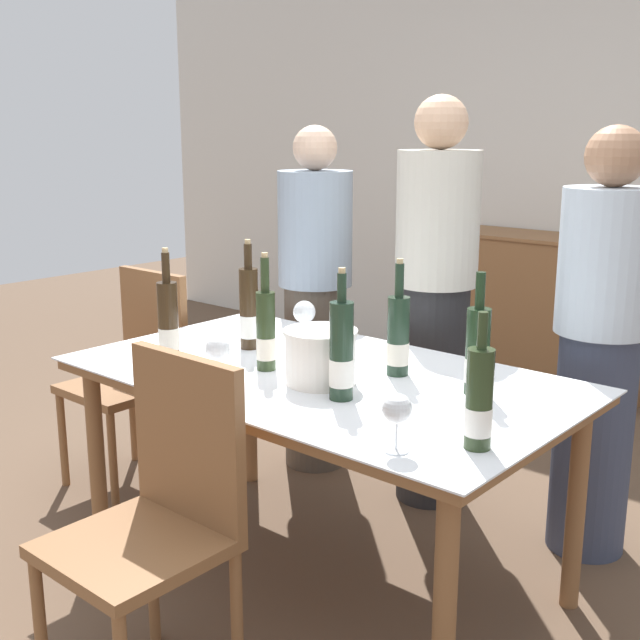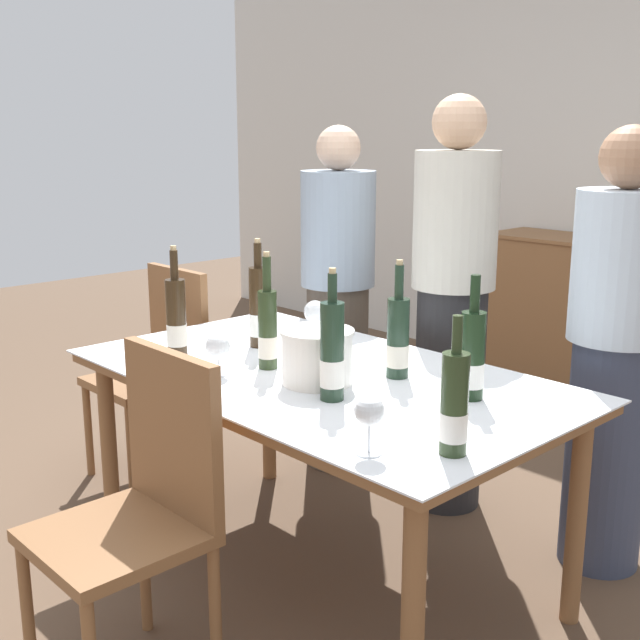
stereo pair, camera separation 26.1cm
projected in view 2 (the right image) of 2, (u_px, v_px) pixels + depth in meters
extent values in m
plane|color=brown|center=(320.00, 573.00, 2.83)|extent=(12.00, 12.00, 0.00)
cube|color=brown|center=(589.00, 319.00, 4.67)|extent=(1.21, 0.44, 0.90)
cube|color=brown|center=(595.00, 241.00, 4.56)|extent=(1.24, 0.46, 0.02)
cylinder|color=brown|center=(109.00, 450.00, 3.02)|extent=(0.06, 0.06, 0.70)
cylinder|color=brown|center=(413.00, 623.00, 1.96)|extent=(0.06, 0.06, 0.70)
cylinder|color=brown|center=(269.00, 403.00, 3.54)|extent=(0.06, 0.06, 0.70)
cylinder|color=brown|center=(577.00, 520.00, 2.48)|extent=(0.06, 0.06, 0.70)
cube|color=brown|center=(320.00, 380.00, 2.66)|extent=(1.65, 0.94, 0.04)
cube|color=white|center=(320.00, 374.00, 2.66)|extent=(1.68, 0.97, 0.01)
cylinder|color=white|center=(317.00, 356.00, 2.53)|extent=(0.22, 0.22, 0.17)
cylinder|color=white|center=(317.00, 332.00, 2.51)|extent=(0.24, 0.24, 0.01)
cylinder|color=#332314|center=(176.00, 318.00, 2.83)|extent=(0.07, 0.07, 0.28)
cylinder|color=silver|center=(177.00, 335.00, 2.84)|extent=(0.07, 0.07, 0.08)
cylinder|color=#332314|center=(174.00, 265.00, 2.79)|extent=(0.03, 0.03, 0.10)
cylinder|color=tan|center=(173.00, 248.00, 2.77)|extent=(0.02, 0.02, 0.02)
cylinder|color=#332314|center=(259.00, 307.00, 2.95)|extent=(0.07, 0.07, 0.30)
cylinder|color=white|center=(259.00, 325.00, 2.97)|extent=(0.07, 0.07, 0.08)
cylinder|color=#332314|center=(258.00, 255.00, 2.91)|extent=(0.03, 0.03, 0.09)
cylinder|color=tan|center=(257.00, 241.00, 2.89)|extent=(0.02, 0.02, 0.02)
cylinder|color=#28381E|center=(268.00, 330.00, 2.68)|extent=(0.06, 0.06, 0.27)
cylinder|color=silver|center=(268.00, 347.00, 2.70)|extent=(0.07, 0.07, 0.07)
cylinder|color=#28381E|center=(267.00, 274.00, 2.64)|extent=(0.03, 0.03, 0.11)
cylinder|color=tan|center=(266.00, 254.00, 2.62)|extent=(0.02, 0.02, 0.02)
cylinder|color=#1E3323|center=(398.00, 338.00, 2.59)|extent=(0.07, 0.07, 0.26)
cylinder|color=silver|center=(398.00, 355.00, 2.60)|extent=(0.07, 0.07, 0.07)
cylinder|color=#1E3323|center=(399.00, 282.00, 2.54)|extent=(0.03, 0.03, 0.11)
cylinder|color=tan|center=(400.00, 262.00, 2.53)|extent=(0.02, 0.02, 0.02)
cylinder|color=#28381E|center=(454.00, 404.00, 1.96)|extent=(0.07, 0.07, 0.26)
cylinder|color=white|center=(453.00, 426.00, 1.98)|extent=(0.07, 0.07, 0.07)
cylinder|color=#28381E|center=(457.00, 334.00, 1.92)|extent=(0.03, 0.03, 0.09)
cylinder|color=#1E3323|center=(332.00, 352.00, 2.36)|extent=(0.07, 0.07, 0.30)
cylinder|color=white|center=(332.00, 373.00, 2.38)|extent=(0.07, 0.07, 0.08)
cylinder|color=#1E3323|center=(332.00, 288.00, 2.32)|extent=(0.03, 0.03, 0.09)
cylinder|color=tan|center=(332.00, 271.00, 2.31)|extent=(0.02, 0.02, 0.02)
cylinder|color=black|center=(472.00, 356.00, 2.37)|extent=(0.07, 0.07, 0.27)
cylinder|color=white|center=(471.00, 375.00, 2.39)|extent=(0.07, 0.07, 0.07)
cylinder|color=black|center=(475.00, 294.00, 2.33)|extent=(0.03, 0.03, 0.11)
cylinder|color=white|center=(219.00, 374.00, 2.64)|extent=(0.07, 0.07, 0.00)
cylinder|color=white|center=(218.00, 364.00, 2.63)|extent=(0.01, 0.01, 0.07)
sphere|color=white|center=(218.00, 346.00, 2.61)|extent=(0.08, 0.08, 0.08)
cylinder|color=white|center=(369.00, 453.00, 1.99)|extent=(0.07, 0.07, 0.00)
cylinder|color=white|center=(369.00, 436.00, 1.98)|extent=(0.01, 0.01, 0.08)
sphere|color=white|center=(369.00, 411.00, 1.97)|extent=(0.08, 0.08, 0.08)
cylinder|color=white|center=(315.00, 342.00, 3.04)|extent=(0.06, 0.06, 0.00)
cylinder|color=white|center=(315.00, 330.00, 3.03)|extent=(0.01, 0.01, 0.08)
sphere|color=white|center=(315.00, 312.00, 3.01)|extent=(0.08, 0.08, 0.08)
cylinder|color=brown|center=(28.00, 614.00, 2.22)|extent=(0.03, 0.03, 0.44)
cylinder|color=brown|center=(144.00, 565.00, 2.47)|extent=(0.03, 0.03, 0.44)
cylinder|color=brown|center=(215.00, 617.00, 2.20)|extent=(0.03, 0.03, 0.44)
cube|color=brown|center=(116.00, 537.00, 2.16)|extent=(0.42, 0.42, 0.04)
cube|color=brown|center=(173.00, 432.00, 2.23)|extent=(0.42, 0.04, 0.47)
cylinder|color=brown|center=(88.00, 430.00, 3.59)|extent=(0.03, 0.03, 0.43)
cylinder|color=brown|center=(131.00, 454.00, 3.33)|extent=(0.03, 0.03, 0.43)
cylinder|color=brown|center=(159.00, 411.00, 3.84)|extent=(0.03, 0.03, 0.43)
cylinder|color=brown|center=(204.00, 431.00, 3.58)|extent=(0.03, 0.03, 0.43)
cube|color=brown|center=(144.00, 381.00, 3.53)|extent=(0.42, 0.42, 0.04)
cube|color=brown|center=(178.00, 319.00, 3.60)|extent=(0.42, 0.04, 0.47)
cylinder|color=#51473D|center=(337.00, 376.00, 3.68)|extent=(0.28, 0.28, 0.85)
cylinder|color=#8C9EB2|center=(338.00, 229.00, 3.53)|extent=(0.33, 0.33, 0.50)
sphere|color=beige|center=(338.00, 148.00, 3.45)|extent=(0.19, 0.19, 0.19)
cylinder|color=#262628|center=(449.00, 397.00, 3.27)|extent=(0.28, 0.28, 0.92)
cylinder|color=beige|center=(456.00, 220.00, 3.11)|extent=(0.33, 0.33, 0.53)
sphere|color=#DBAD89|center=(459.00, 122.00, 3.02)|extent=(0.21, 0.21, 0.21)
cylinder|color=#383F56|center=(606.00, 454.00, 2.82)|extent=(0.28, 0.28, 0.83)
cylinder|color=silver|center=(622.00, 266.00, 2.67)|extent=(0.33, 0.33, 0.51)
sphere|color=#A37556|center=(632.00, 157.00, 2.58)|extent=(0.21, 0.21, 0.21)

